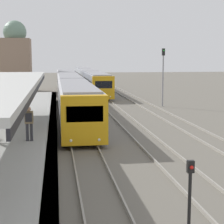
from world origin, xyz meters
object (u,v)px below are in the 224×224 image
object	(u,v)px
train_far	(88,77)
train_near	(70,87)
signal_mast_far	(163,71)
signal_post_near	(190,187)
person_on_platform	(29,121)

from	to	relation	value
train_far	train_near	bearing A→B (deg)	-100.53
train_far	signal_mast_far	xyz separation A→B (m)	(5.43, -25.24, 1.95)
train_near	train_far	xyz separation A→B (m)	(3.81, 20.50, -0.04)
signal_mast_far	signal_post_near	bearing A→B (deg)	-104.57
train_near	signal_mast_far	size ratio (longest dim) A/B	7.48
train_near	train_far	world-z (taller)	train_near
signal_post_near	signal_mast_far	bearing A→B (deg)	75.43
person_on_platform	signal_post_near	world-z (taller)	person_on_platform
train_near	train_far	bearing A→B (deg)	79.47
train_near	signal_post_near	bearing A→B (deg)	-85.88
person_on_platform	signal_mast_far	size ratio (longest dim) A/B	0.28
train_far	signal_mast_far	size ratio (longest dim) A/B	6.99
signal_post_near	train_near	bearing A→B (deg)	94.12
person_on_platform	train_near	distance (m)	23.59
person_on_platform	train_near	size ratio (longest dim) A/B	0.04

